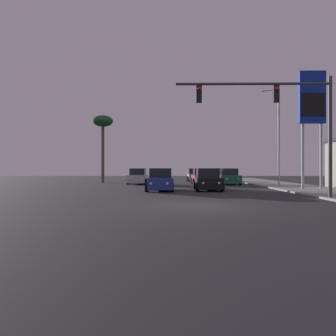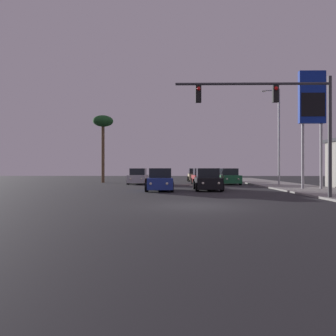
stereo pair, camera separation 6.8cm
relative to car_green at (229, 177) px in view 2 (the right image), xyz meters
name	(u,v)px [view 2 (the right image)]	position (x,y,z in m)	size (l,w,h in m)	color
ground_plane	(197,206)	(-4.85, -19.98, -0.76)	(120.00, 120.00, 0.00)	#28282B
sidewalk_right	(315,190)	(4.65, -9.98, -0.70)	(5.00, 60.00, 0.12)	gray
car_green	(229,177)	(0.00, 0.00, 0.00)	(2.04, 4.33, 1.68)	#195933
car_tan	(195,175)	(-2.95, 8.75, 0.00)	(2.04, 4.31, 1.68)	tan
car_black	(208,180)	(-3.25, -9.47, 0.00)	(2.04, 4.32, 1.68)	black
car_red	(202,177)	(-2.90, -0.32, 0.00)	(2.04, 4.34, 1.68)	maroon
car_silver	(138,177)	(-9.64, 0.57, 0.00)	(2.04, 4.33, 1.68)	#B7B7BC
car_blue	(160,181)	(-6.87, -10.02, 0.00)	(2.04, 4.34, 1.68)	navy
traffic_light_mast	(284,110)	(0.05, -16.85, 4.02)	(8.38, 0.36, 6.50)	#38383D
street_lamp	(278,132)	(3.89, -3.78, 4.36)	(1.74, 0.24, 9.00)	#99999E
gas_station_sign	(312,104)	(4.74, -9.33, 5.86)	(2.00, 0.42, 9.00)	#99999E
palm_tree_mid	(103,124)	(-14.17, 4.02, 6.12)	(2.40, 2.40, 7.95)	brown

